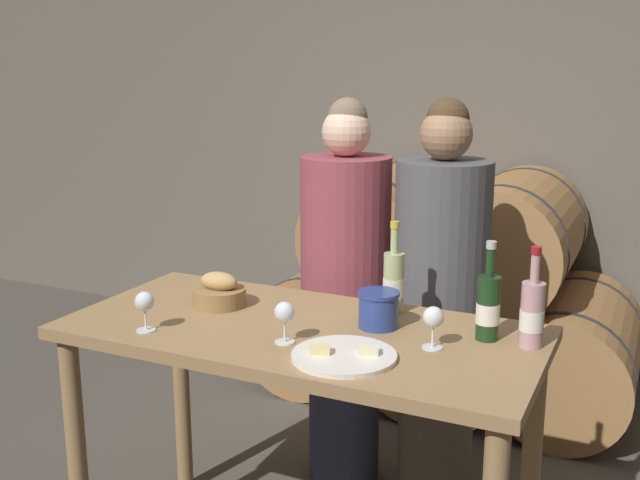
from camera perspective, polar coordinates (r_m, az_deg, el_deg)
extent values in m
cube|color=#60594F|center=(4.40, 12.29, 11.50)|extent=(10.00, 0.12, 3.20)
cylinder|color=#9E7042|center=(4.27, 0.89, -5.94)|extent=(0.62, 0.98, 0.62)
cylinder|color=#2D2D33|center=(4.00, -0.97, -7.27)|extent=(0.63, 0.02, 0.63)
cylinder|color=#2D2D33|center=(4.54, 2.52, -4.77)|extent=(0.63, 0.03, 0.63)
cylinder|color=#9E7042|center=(4.06, 9.42, -7.15)|extent=(0.62, 0.98, 0.62)
cylinder|color=#2D2D33|center=(3.78, 8.09, -8.67)|extent=(0.63, 0.02, 0.63)
cylinder|color=#2D2D33|center=(4.34, 10.56, -5.83)|extent=(0.63, 0.03, 0.63)
cylinder|color=#9E7042|center=(3.95, 18.69, -8.29)|extent=(0.62, 0.98, 0.62)
cylinder|color=#2D2D33|center=(3.66, 18.09, -9.97)|extent=(0.63, 0.02, 0.63)
cylinder|color=#2D2D33|center=(4.24, 19.20, -6.83)|extent=(0.63, 0.03, 0.63)
cylinder|color=#9E7042|center=(4.00, 5.20, 1.02)|extent=(0.62, 0.98, 0.62)
cylinder|color=#2D2D33|center=(3.71, 3.54, 0.10)|extent=(0.63, 0.02, 0.63)
cylinder|color=#2D2D33|center=(4.29, 6.64, 1.81)|extent=(0.63, 0.03, 0.63)
cylinder|color=#9E7042|center=(3.83, 14.44, 0.11)|extent=(0.62, 0.98, 0.62)
cylinder|color=#2D2D33|center=(3.53, 13.47, -0.92)|extent=(0.63, 0.02, 0.63)
cylinder|color=#2D2D33|center=(4.13, 15.28, 1.00)|extent=(0.63, 0.03, 0.63)
cylinder|color=#99754C|center=(2.71, -18.02, -15.58)|extent=(0.06, 0.06, 0.87)
cylinder|color=#99754C|center=(3.11, -10.50, -11.23)|extent=(0.06, 0.06, 0.87)
cylinder|color=#99754C|center=(2.63, 15.76, -16.31)|extent=(0.06, 0.06, 0.87)
cube|color=#99754C|center=(2.37, -1.47, -7.08)|extent=(1.49, 0.71, 0.04)
cylinder|color=#2D334C|center=(3.18, 1.86, -11.46)|extent=(0.29, 0.29, 0.76)
cylinder|color=#8C3D47|center=(2.96, 1.96, 0.59)|extent=(0.36, 0.36, 0.60)
sphere|color=beige|center=(2.90, 2.02, 8.24)|extent=(0.19, 0.19, 0.19)
sphere|color=#75604C|center=(2.91, 2.12, 9.29)|extent=(0.16, 0.16, 0.16)
cylinder|color=#4C4238|center=(3.06, 8.81, -12.62)|extent=(0.29, 0.29, 0.76)
cylinder|color=#4C4C51|center=(2.83, 9.30, -0.07)|extent=(0.36, 0.36, 0.60)
sphere|color=#997051|center=(2.77, 9.60, 7.96)|extent=(0.19, 0.19, 0.19)
sphere|color=#47331E|center=(2.78, 9.71, 9.06)|extent=(0.16, 0.16, 0.16)
cylinder|color=#193819|center=(2.28, 12.68, -5.09)|extent=(0.07, 0.07, 0.20)
cylinder|color=#193819|center=(2.24, 12.86, -1.69)|extent=(0.03, 0.03, 0.08)
cylinder|color=#B7B7BC|center=(2.23, 12.93, -0.37)|extent=(0.03, 0.03, 0.02)
cylinder|color=white|center=(2.29, 12.66, -5.46)|extent=(0.07, 0.07, 0.06)
cylinder|color=#ADBC7F|center=(2.48, 5.63, -3.27)|extent=(0.07, 0.07, 0.20)
cylinder|color=#ADBC7F|center=(2.45, 5.70, -0.06)|extent=(0.03, 0.03, 0.08)
cylinder|color=gold|center=(2.43, 5.73, 1.16)|extent=(0.03, 0.03, 0.02)
cylinder|color=white|center=(2.49, 5.62, -3.63)|extent=(0.07, 0.07, 0.06)
cylinder|color=#BC8E93|center=(2.26, 15.85, -5.51)|extent=(0.07, 0.07, 0.19)
cylinder|color=#BC8E93|center=(2.22, 16.07, -2.11)|extent=(0.03, 0.03, 0.08)
cylinder|color=maroon|center=(2.21, 16.16, -0.77)|extent=(0.03, 0.03, 0.02)
cylinder|color=white|center=(2.26, 15.82, -5.88)|extent=(0.07, 0.07, 0.06)
cylinder|color=navy|center=(2.35, 4.47, -5.30)|extent=(0.12, 0.12, 0.12)
cylinder|color=navy|center=(2.33, 4.49, -4.08)|extent=(0.13, 0.13, 0.01)
cylinder|color=olive|center=(2.58, -7.66, -4.32)|extent=(0.18, 0.18, 0.06)
ellipsoid|color=tan|center=(2.56, -7.70, -3.13)|extent=(0.14, 0.08, 0.06)
cylinder|color=white|center=(2.12, 1.84, -8.81)|extent=(0.30, 0.30, 0.01)
cube|color=beige|center=(2.11, 3.68, -8.37)|extent=(0.07, 0.06, 0.02)
cube|color=beige|center=(2.11, 0.01, -8.34)|extent=(0.07, 0.06, 0.02)
cylinder|color=white|center=(2.39, -13.10, -6.70)|extent=(0.06, 0.06, 0.00)
cylinder|color=white|center=(2.38, -13.15, -5.92)|extent=(0.01, 0.01, 0.07)
sphere|color=white|center=(2.36, -13.22, -4.57)|extent=(0.06, 0.06, 0.06)
cylinder|color=white|center=(2.24, -2.69, -7.76)|extent=(0.06, 0.06, 0.00)
cylinder|color=white|center=(2.22, -2.70, -6.93)|extent=(0.01, 0.01, 0.07)
sphere|color=white|center=(2.20, -2.72, -5.50)|extent=(0.06, 0.06, 0.06)
cylinder|color=white|center=(2.22, 8.56, -8.09)|extent=(0.06, 0.06, 0.00)
cylinder|color=white|center=(2.20, 8.59, -7.26)|extent=(0.01, 0.01, 0.07)
sphere|color=white|center=(2.18, 8.64, -5.81)|extent=(0.06, 0.06, 0.06)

